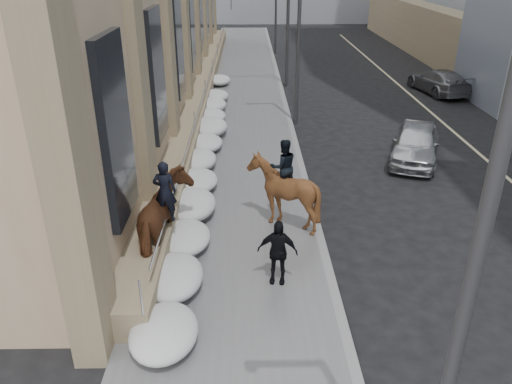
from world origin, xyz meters
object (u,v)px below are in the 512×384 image
car_grey (438,81)px  mounted_horse_right (283,189)px  car_silver (416,143)px  mounted_horse_left (165,218)px  pedestrian (277,252)px

car_grey → mounted_horse_right: bearing=46.8°
car_silver → mounted_horse_right: bearing=-115.8°
car_silver → mounted_horse_left: bearing=-120.6°
mounted_horse_left → mounted_horse_right: (3.33, 1.80, -0.00)m
mounted_horse_left → pedestrian: 3.26m
mounted_horse_left → car_silver: bearing=-137.9°
mounted_horse_right → car_silver: bearing=-151.1°
mounted_horse_right → car_silver: 8.11m
mounted_horse_left → car_grey: size_ratio=0.56×
mounted_horse_right → car_silver: (5.88, 5.56, -0.55)m
mounted_horse_left → car_grey: mounted_horse_left is taller
mounted_horse_left → car_grey: (14.08, 18.56, -0.59)m
car_silver → car_grey: 12.22m
mounted_horse_right → car_silver: size_ratio=0.61×
mounted_horse_right → pedestrian: 3.09m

